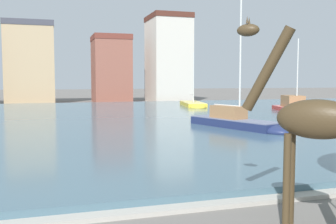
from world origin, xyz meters
TOP-DOWN VIEW (x-y plane):
  - harbor_water at (0.00, 29.46)m, footprint 86.71×45.55m
  - quay_edge_coping at (0.00, 6.44)m, footprint 86.71×0.50m
  - giraffe_statue at (2.41, 4.14)m, footprint 2.15×2.27m
  - sailboat_yellow at (13.32, 39.85)m, footprint 3.45×8.09m
  - sailboat_red at (19.65, 29.02)m, footprint 4.76×9.56m
  - sailboat_navy at (8.72, 19.48)m, footprint 3.95×7.99m
  - townhouse_tall_gabled at (-5.43, 57.47)m, footprint 6.91×6.11m
  - townhouse_wide_warehouse at (6.45, 57.87)m, footprint 5.66×6.44m
  - townhouse_narrow_midrow at (15.34, 56.67)m, footprint 6.05×7.61m

SIDE VIEW (x-z plane):
  - quay_edge_coping at x=0.00m, z-range 0.00..0.12m
  - harbor_water at x=0.00m, z-range 0.00..0.32m
  - sailboat_yellow at x=13.32m, z-range -2.92..3.74m
  - sailboat_navy at x=8.72m, z-range -3.88..5.06m
  - sailboat_red at x=19.65m, z-range -3.04..4.23m
  - giraffe_statue at x=2.41m, z-range 0.05..4.83m
  - townhouse_wide_warehouse at x=6.45m, z-range 0.01..10.27m
  - townhouse_tall_gabled at x=-5.43m, z-range 0.02..11.78m
  - townhouse_narrow_midrow at x=15.34m, z-range 0.02..13.60m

